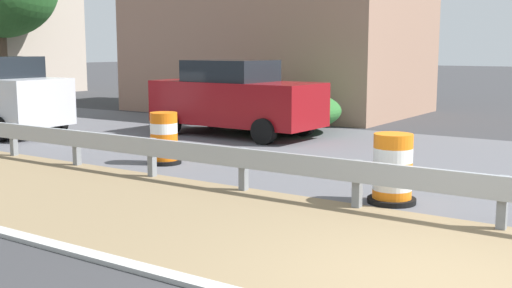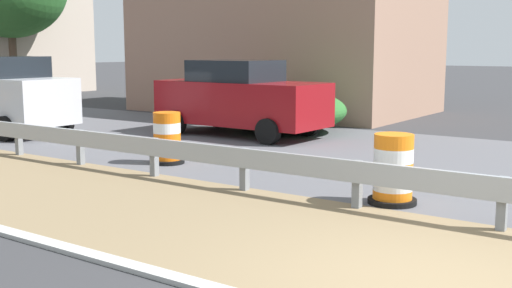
# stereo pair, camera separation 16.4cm
# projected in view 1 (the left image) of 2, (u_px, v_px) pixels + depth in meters

# --- Properties ---
(ground_plane) EXTENTS (160.00, 160.00, 0.00)m
(ground_plane) POSITION_uv_depth(u_px,v_px,m) (437.00, 286.00, 6.16)
(ground_plane) COLOR #333335
(median_dirt_strip) EXTENTS (3.79, 120.00, 0.01)m
(median_dirt_strip) POSITION_uv_depth(u_px,v_px,m) (458.00, 266.00, 6.73)
(median_dirt_strip) COLOR #7F6B4C
(median_dirt_strip) RESTS_ON ground
(traffic_barrel_nearest) EXTENTS (0.73, 0.73, 1.05)m
(traffic_barrel_nearest) POSITION_uv_depth(u_px,v_px,m) (392.00, 172.00, 9.42)
(traffic_barrel_nearest) COLOR orange
(traffic_barrel_nearest) RESTS_ON ground
(traffic_barrel_close) EXTENTS (0.68, 0.68, 1.04)m
(traffic_barrel_close) POSITION_uv_depth(u_px,v_px,m) (164.00, 141.00, 12.66)
(traffic_barrel_close) COLOR orange
(traffic_barrel_close) RESTS_ON ground
(car_mid_far_lane) EXTENTS (2.17, 4.69, 2.00)m
(car_mid_far_lane) POSITION_uv_depth(u_px,v_px,m) (235.00, 98.00, 16.74)
(car_mid_far_lane) COLOR maroon
(car_mid_far_lane) RESTS_ON ground
(roadside_shop_near) EXTENTS (6.57, 10.48, 6.17)m
(roadside_shop_near) POSITION_uv_depth(u_px,v_px,m) (277.00, 27.00, 23.18)
(roadside_shop_near) COLOR #93705B
(roadside_shop_near) RESTS_ON ground
(bush_roadside) EXTENTS (3.54, 3.54, 1.22)m
(bush_roadside) POSITION_uv_depth(u_px,v_px,m) (277.00, 110.00, 17.42)
(bush_roadside) COLOR #286028
(bush_roadside) RESTS_ON ground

